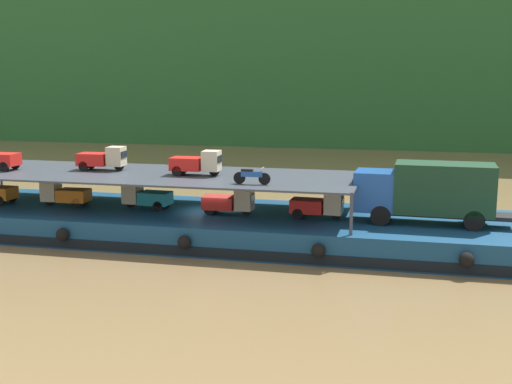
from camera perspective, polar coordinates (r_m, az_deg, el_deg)
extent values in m
plane|color=brown|center=(36.03, -3.98, -4.06)|extent=(400.00, 400.00, 0.00)
cube|color=navy|center=(35.85, -4.00, -2.90)|extent=(33.00, 8.30, 1.50)
cube|color=black|center=(32.12, -6.23, -5.21)|extent=(32.34, 0.06, 0.50)
sphere|color=black|center=(34.57, -16.72, -3.63)|extent=(0.68, 0.68, 0.68)
sphere|color=black|center=(31.82, -6.35, -4.43)|extent=(0.68, 0.68, 0.68)
sphere|color=black|center=(30.28, 5.53, -5.17)|extent=(0.68, 0.68, 0.68)
sphere|color=black|center=(30.14, 18.12, -5.70)|extent=(0.68, 0.68, 0.68)
cube|color=#1E4C99|center=(33.58, 10.47, 0.16)|extent=(2.06, 2.24, 2.00)
cube|color=#192833|center=(33.62, 8.74, 0.83)|extent=(0.12, 1.84, 0.60)
cube|color=#193823|center=(33.45, 16.29, 0.31)|extent=(4.87, 2.44, 2.50)
cube|color=black|center=(33.68, 16.18, -1.87)|extent=(6.84, 1.58, 0.20)
cylinder|color=black|center=(34.74, 11.21, -1.38)|extent=(1.01, 0.31, 1.00)
cylinder|color=black|center=(32.77, 10.95, -2.06)|extent=(1.01, 0.31, 1.00)
cylinder|color=black|center=(34.74, 18.53, -1.72)|extent=(1.01, 0.31, 1.00)
cylinder|color=black|center=(32.77, 18.72, -2.42)|extent=(1.01, 0.31, 1.00)
cylinder|color=#383D47|center=(37.59, 9.43, 0.31)|extent=(0.16, 0.16, 2.00)
cylinder|color=#383D47|center=(30.40, 8.42, -1.97)|extent=(0.16, 0.16, 2.00)
cylinder|color=#383D47|center=(45.74, -21.60, 1.46)|extent=(0.16, 0.16, 2.00)
cube|color=#383D47|center=(36.66, -9.73, 1.56)|extent=(23.80, 7.50, 0.10)
cube|color=orange|center=(40.70, -21.68, -0.06)|extent=(1.76, 1.29, 0.70)
cylinder|color=black|center=(40.93, -20.75, -0.44)|extent=(0.57, 0.17, 0.56)
cylinder|color=black|center=(40.11, -21.66, -0.70)|extent=(0.57, 0.17, 0.56)
cube|color=orange|center=(38.43, -15.79, -0.28)|extent=(1.77, 1.30, 0.70)
cube|color=beige|center=(39.03, -17.65, 0.08)|extent=(0.96, 1.05, 1.10)
cube|color=#19232D|center=(39.23, -18.27, 0.25)|extent=(0.09, 0.85, 0.38)
cylinder|color=black|center=(39.19, -17.81, -0.71)|extent=(0.57, 0.17, 0.56)
cylinder|color=black|center=(38.79, -14.89, -0.67)|extent=(0.57, 0.17, 0.56)
cylinder|color=black|center=(37.85, -15.57, -0.96)|extent=(0.57, 0.17, 0.56)
cube|color=teal|center=(36.58, -8.90, -0.53)|extent=(1.77, 1.29, 0.70)
cube|color=#C6B793|center=(37.16, -10.85, -0.11)|extent=(0.96, 1.05, 1.10)
cube|color=#19232D|center=(37.36, -11.50, 0.09)|extent=(0.09, 0.85, 0.38)
cylinder|color=black|center=(37.33, -11.03, -0.93)|extent=(0.57, 0.17, 0.56)
cylinder|color=black|center=(36.95, -7.97, -0.95)|extent=(0.57, 0.17, 0.56)
cylinder|color=black|center=(36.00, -8.67, -1.26)|extent=(0.57, 0.17, 0.56)
cube|color=red|center=(34.96, -3.26, -0.91)|extent=(1.70, 1.21, 0.70)
cube|color=#C6B793|center=(34.55, -1.04, -0.70)|extent=(0.90, 1.00, 1.10)
cube|color=#19232D|center=(34.42, -0.28, -0.55)|extent=(0.04, 0.85, 0.38)
cylinder|color=black|center=(34.62, -0.80, -1.60)|extent=(0.56, 0.14, 0.56)
cylinder|color=black|center=(34.66, -4.14, -1.61)|extent=(0.56, 0.14, 0.56)
cylinder|color=black|center=(35.65, -3.62, -1.28)|extent=(0.56, 0.14, 0.56)
cube|color=red|center=(34.08, 4.56, -1.22)|extent=(1.75, 1.28, 0.70)
cube|color=#C6B793|center=(33.80, 6.89, -1.01)|extent=(0.94, 1.04, 1.10)
cube|color=#19232D|center=(33.71, 7.68, -0.87)|extent=(0.08, 0.85, 0.38)
cylinder|color=black|center=(33.88, 7.12, -1.94)|extent=(0.57, 0.17, 0.56)
cylinder|color=black|center=(33.73, 3.70, -1.94)|extent=(0.57, 0.17, 0.56)
cylinder|color=black|center=(34.74, 4.08, -1.58)|extent=(0.57, 0.17, 0.56)
cube|color=red|center=(40.05, -21.44, 2.70)|extent=(1.71, 1.21, 0.70)
cylinder|color=black|center=(40.31, -20.52, 2.30)|extent=(0.56, 0.14, 0.56)
cylinder|color=black|center=(39.44, -21.36, 2.09)|extent=(0.56, 0.14, 0.56)
cube|color=red|center=(38.56, -14.17, 2.83)|extent=(1.77, 1.30, 0.70)
cube|color=#C6B793|center=(37.98, -12.25, 3.11)|extent=(0.96, 1.05, 1.10)
cube|color=#19232D|center=(37.79, -11.60, 3.27)|extent=(0.09, 0.85, 0.38)
cylinder|color=black|center=(38.00, -12.01, 2.28)|extent=(0.57, 0.17, 0.56)
cylinder|color=black|center=(38.29, -15.01, 2.22)|extent=(0.57, 0.17, 0.56)
cylinder|color=black|center=(39.25, -14.36, 2.43)|extent=(0.57, 0.17, 0.56)
cube|color=red|center=(35.60, -6.13, 2.50)|extent=(1.73, 1.24, 0.70)
cube|color=beige|center=(35.16, -3.96, 2.77)|extent=(0.92, 1.02, 1.10)
cube|color=#19232D|center=(35.02, -3.23, 2.93)|extent=(0.06, 0.85, 0.38)
cylinder|color=black|center=(35.20, -3.72, 1.88)|extent=(0.56, 0.15, 0.56)
cylinder|color=black|center=(35.27, -7.00, 1.84)|extent=(0.56, 0.15, 0.56)
cylinder|color=black|center=(36.27, -6.46, 2.08)|extent=(0.56, 0.15, 0.56)
cylinder|color=black|center=(32.22, 0.76, 1.17)|extent=(0.60, 0.11, 0.60)
cylinder|color=black|center=(32.54, -1.47, 1.26)|extent=(0.60, 0.11, 0.60)
cube|color=#1E4C99|center=(32.34, -0.36, 1.60)|extent=(1.10, 0.21, 0.28)
cube|color=black|center=(32.38, -0.79, 1.93)|extent=(0.60, 0.21, 0.12)
cylinder|color=#B2B2B7|center=(32.16, 0.58, 2.15)|extent=(0.05, 0.55, 0.04)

